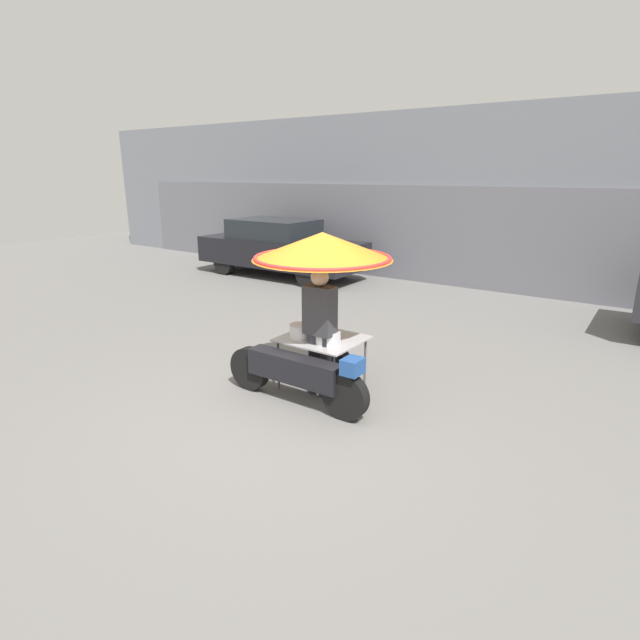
# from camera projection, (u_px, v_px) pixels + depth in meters

# --- Properties ---
(ground_plane) EXTENTS (36.00, 36.00, 0.00)m
(ground_plane) POSITION_uv_depth(u_px,v_px,m) (291.00, 413.00, 5.84)
(ground_plane) COLOR slate
(shopfront_building) EXTENTS (28.00, 2.06, 4.17)m
(shopfront_building) POSITION_uv_depth(u_px,v_px,m) (510.00, 200.00, 12.08)
(shopfront_building) COLOR gray
(shopfront_building) RESTS_ON ground
(vendor_motorcycle_cart) EXTENTS (2.01, 1.73, 2.01)m
(vendor_motorcycle_cart) POSITION_uv_depth(u_px,v_px,m) (319.00, 272.00, 6.06)
(vendor_motorcycle_cart) COLOR black
(vendor_motorcycle_cart) RESTS_ON ground
(vendor_person) EXTENTS (0.38, 0.22, 1.62)m
(vendor_person) POSITION_uv_depth(u_px,v_px,m) (320.00, 326.00, 6.07)
(vendor_person) COLOR #2D2D33
(vendor_person) RESTS_ON ground
(parked_car) EXTENTS (4.60, 1.72, 1.51)m
(parked_car) POSITION_uv_depth(u_px,v_px,m) (279.00, 247.00, 13.40)
(parked_car) COLOR black
(parked_car) RESTS_ON ground
(potted_plant) EXTENTS (0.59, 0.59, 0.81)m
(potted_plant) POSITION_uv_depth(u_px,v_px,m) (218.00, 245.00, 16.00)
(potted_plant) COLOR gray
(potted_plant) RESTS_ON ground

